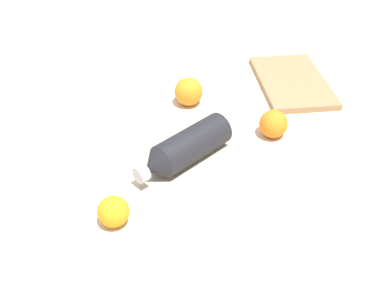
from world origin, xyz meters
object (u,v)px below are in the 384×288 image
water_bottle (184,149)px  orange_0 (113,211)px  orange_1 (273,124)px  cutting_board (292,82)px  orange_2 (189,92)px

water_bottle → orange_0: size_ratio=3.82×
orange_1 → cutting_board: size_ratio=0.23×
water_bottle → cutting_board: water_bottle is taller
orange_2 → cutting_board: bearing=100.2°
water_bottle → orange_2: water_bottle is taller
orange_0 → orange_2: (-0.41, 0.21, 0.01)m
cutting_board → water_bottle: bearing=-48.1°
water_bottle → orange_0: water_bottle is taller
orange_1 → orange_2: orange_2 is taller
orange_2 → cutting_board: orange_2 is taller
orange_2 → cutting_board: (-0.06, 0.31, -0.03)m
water_bottle → orange_1: size_ratio=3.45×
orange_2 → cutting_board: 0.32m
orange_0 → orange_1: (-0.23, 0.39, 0.00)m
orange_0 → orange_2: 0.46m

